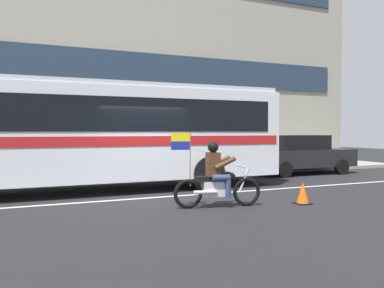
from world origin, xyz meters
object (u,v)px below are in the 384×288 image
at_px(transit_bus, 99,129).
at_px(traffic_cone, 303,194).
at_px(motorcycle_with_rider, 217,179).
at_px(parked_sedan_curbside, 299,154).

xyz_separation_m(transit_bus, traffic_cone, (4.30, -4.12, -1.63)).
xyz_separation_m(motorcycle_with_rider, parked_sedan_curbside, (6.43, 5.04, 0.18)).
distance_m(motorcycle_with_rider, parked_sedan_curbside, 8.17).
relative_size(transit_bus, parked_sedan_curbside, 2.42).
bearing_deg(traffic_cone, transit_bus, 136.27).
distance_m(transit_bus, motorcycle_with_rider, 4.41).
bearing_deg(transit_bus, parked_sedan_curbside, 9.19).
bearing_deg(transit_bus, motorcycle_with_rider, -59.47).
bearing_deg(traffic_cone, motorcycle_with_rider, 167.75).
distance_m(parked_sedan_curbside, traffic_cone, 7.00).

